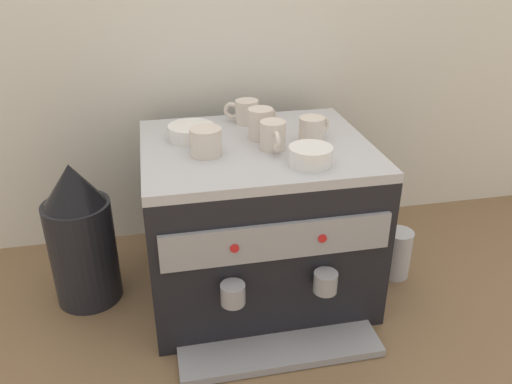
% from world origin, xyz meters
% --- Properties ---
extents(ground_plane, '(4.00, 4.00, 0.00)m').
position_xyz_m(ground_plane, '(0.00, 0.00, 0.00)').
color(ground_plane, brown).
extents(tiled_backsplash_wall, '(2.80, 0.03, 1.16)m').
position_xyz_m(tiled_backsplash_wall, '(0.00, 0.35, 0.58)').
color(tiled_backsplash_wall, silver).
rests_on(tiled_backsplash_wall, ground_plane).
extents(espresso_machine, '(0.57, 0.59, 0.43)m').
position_xyz_m(espresso_machine, '(0.00, -0.00, 0.21)').
color(espresso_machine, black).
rests_on(espresso_machine, ground_plane).
extents(ceramic_cup_0, '(0.09, 0.09, 0.08)m').
position_xyz_m(ceramic_cup_0, '(0.02, 0.04, 0.47)').
color(ceramic_cup_0, beige).
rests_on(ceramic_cup_0, espresso_machine).
extents(ceramic_cup_1, '(0.09, 0.07, 0.06)m').
position_xyz_m(ceramic_cup_1, '(0.15, -0.00, 0.46)').
color(ceramic_cup_1, beige).
rests_on(ceramic_cup_1, espresso_machine).
extents(ceramic_cup_2, '(0.08, 0.11, 0.07)m').
position_xyz_m(ceramic_cup_2, '(-0.13, -0.04, 0.46)').
color(ceramic_cup_2, beige).
rests_on(ceramic_cup_2, espresso_machine).
extents(ceramic_cup_3, '(0.09, 0.07, 0.06)m').
position_xyz_m(ceramic_cup_3, '(0.00, 0.16, 0.46)').
color(ceramic_cup_3, beige).
rests_on(ceramic_cup_3, espresso_machine).
extents(ceramic_cup_4, '(0.06, 0.10, 0.07)m').
position_xyz_m(ceramic_cup_4, '(0.03, -0.04, 0.46)').
color(ceramic_cup_4, beige).
rests_on(ceramic_cup_4, espresso_machine).
extents(ceramic_bowl_0, '(0.12, 0.12, 0.04)m').
position_xyz_m(ceramic_bowl_0, '(-0.16, 0.07, 0.45)').
color(ceramic_bowl_0, white).
rests_on(ceramic_bowl_0, espresso_machine).
extents(ceramic_bowl_1, '(0.10, 0.10, 0.04)m').
position_xyz_m(ceramic_bowl_1, '(0.10, -0.15, 0.45)').
color(ceramic_bowl_1, white).
rests_on(ceramic_bowl_1, espresso_machine).
extents(coffee_grinder, '(0.17, 0.17, 0.40)m').
position_xyz_m(coffee_grinder, '(-0.46, 0.03, 0.19)').
color(coffee_grinder, black).
rests_on(coffee_grinder, ground_plane).
extents(milk_pitcher, '(0.08, 0.08, 0.14)m').
position_xyz_m(milk_pitcher, '(0.41, -0.04, 0.07)').
color(milk_pitcher, '#B7B7BC').
rests_on(milk_pitcher, ground_plane).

